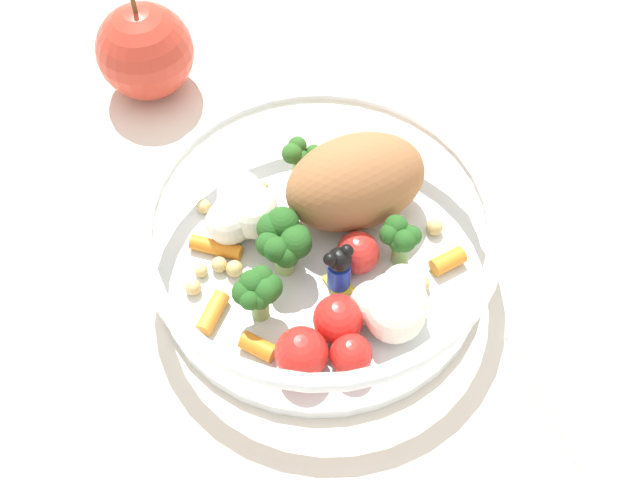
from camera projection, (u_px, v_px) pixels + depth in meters
name	position (u px, v px, depth m)	size (l,w,h in m)	color
ground_plane	(327.00, 247.00, 0.55)	(2.40, 2.40, 0.00)	silver
food_container	(325.00, 236.00, 0.51)	(0.23, 0.23, 0.08)	white
loose_apple	(145.00, 51.00, 0.61)	(0.08, 0.08, 0.09)	#BC3828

